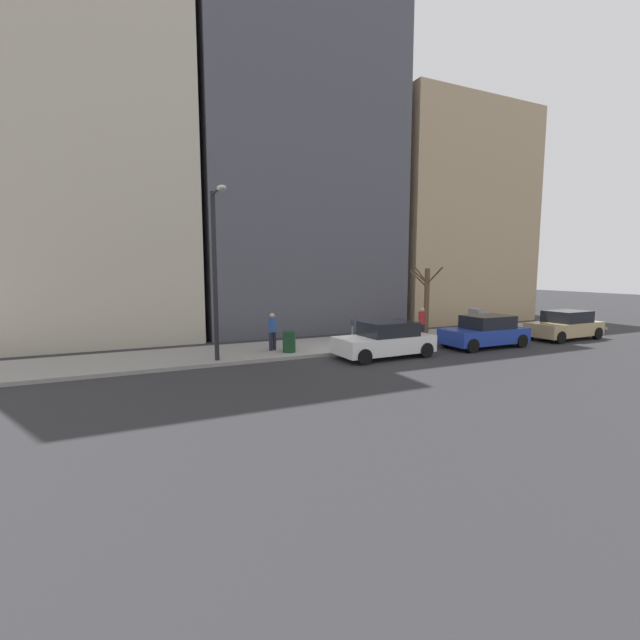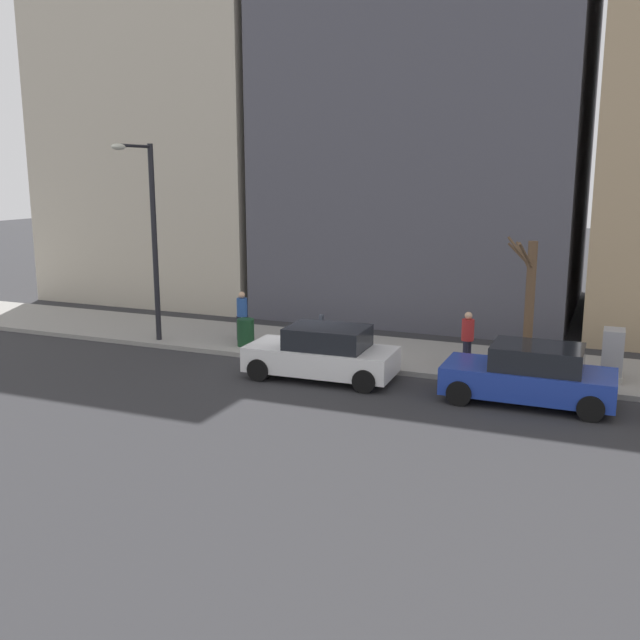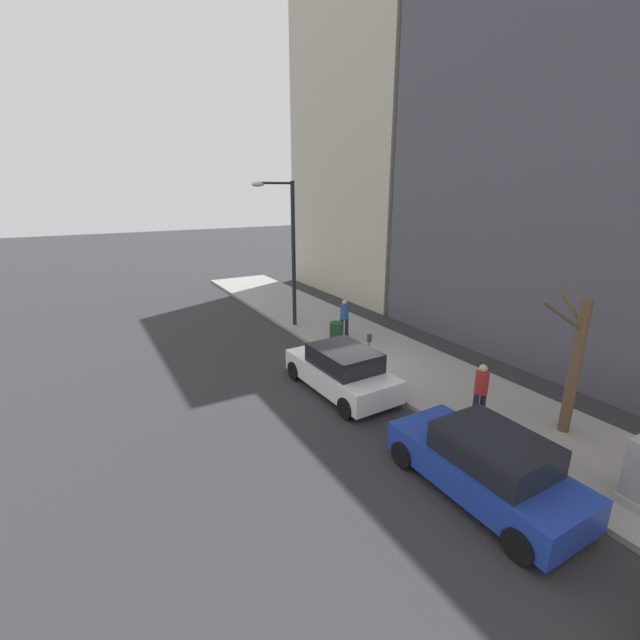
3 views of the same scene
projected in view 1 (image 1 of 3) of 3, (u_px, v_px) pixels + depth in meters
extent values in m
plane|color=#2B2B2D|center=(353.00, 354.00, 18.85)|extent=(120.00, 120.00, 0.00)
cube|color=gray|center=(333.00, 345.00, 20.64)|extent=(4.00, 36.00, 0.15)
cube|color=tan|center=(564.00, 329.00, 22.83)|extent=(1.95, 4.26, 0.70)
cube|color=black|center=(567.00, 316.00, 22.85)|extent=(1.68, 2.26, 0.60)
cylinder|color=black|center=(560.00, 337.00, 21.41)|extent=(0.24, 0.65, 0.64)
cylinder|color=black|center=(530.00, 333.00, 22.92)|extent=(0.24, 0.65, 0.64)
cylinder|color=black|center=(597.00, 333.00, 22.81)|extent=(0.24, 0.65, 0.64)
cylinder|color=black|center=(567.00, 329.00, 24.31)|extent=(0.24, 0.65, 0.64)
cube|color=#1E389E|center=(484.00, 335.00, 20.47)|extent=(1.81, 4.21, 0.70)
cube|color=black|center=(488.00, 322.00, 20.48)|extent=(1.61, 2.20, 0.60)
cylinder|color=black|center=(472.00, 346.00, 19.09)|extent=(0.22, 0.64, 0.64)
cylinder|color=black|center=(446.00, 340.00, 20.62)|extent=(0.22, 0.64, 0.64)
cylinder|color=black|center=(521.00, 341.00, 20.39)|extent=(0.22, 0.64, 0.64)
cylinder|color=black|center=(493.00, 336.00, 21.92)|extent=(0.22, 0.64, 0.64)
cube|color=white|center=(384.00, 344.00, 18.11)|extent=(1.94, 4.26, 0.70)
cube|color=black|center=(388.00, 329.00, 18.12)|extent=(1.67, 2.25, 0.60)
cylinder|color=black|center=(364.00, 357.00, 16.69)|extent=(0.24, 0.65, 0.64)
cylinder|color=black|center=(342.00, 350.00, 18.20)|extent=(0.24, 0.65, 0.64)
cylinder|color=black|center=(426.00, 350.00, 18.08)|extent=(0.24, 0.65, 0.64)
cylinder|color=black|center=(401.00, 344.00, 19.58)|extent=(0.24, 0.65, 0.64)
cylinder|color=slate|center=(352.00, 337.00, 19.26)|extent=(0.07, 0.07, 1.05)
cube|color=#2D333D|center=(353.00, 322.00, 19.18)|extent=(0.14, 0.10, 0.30)
cube|color=#A8A399|center=(476.00, 333.00, 23.52)|extent=(0.83, 0.61, 0.18)
cube|color=#939399|center=(476.00, 320.00, 23.44)|extent=(0.75, 0.55, 1.25)
cylinder|color=black|center=(215.00, 278.00, 16.51)|extent=(0.18, 0.18, 6.50)
cylinder|color=black|center=(217.00, 190.00, 15.41)|extent=(1.60, 0.10, 0.10)
ellipsoid|color=beige|center=(221.00, 188.00, 14.70)|extent=(0.56, 0.32, 0.20)
cylinder|color=brown|center=(427.00, 302.00, 23.49)|extent=(0.28, 0.28, 3.61)
cylinder|color=brown|center=(420.00, 277.00, 23.32)|extent=(0.34, 0.81, 0.76)
cylinder|color=brown|center=(435.00, 276.00, 22.63)|extent=(1.49, 0.31, 0.94)
cylinder|color=brown|center=(418.00, 279.00, 23.60)|extent=(0.86, 0.66, 0.98)
cylinder|color=brown|center=(421.00, 275.00, 23.23)|extent=(0.21, 0.81, 0.93)
cylinder|color=#14381E|center=(289.00, 342.00, 18.47)|extent=(0.56, 0.56, 0.90)
cylinder|color=#1E1E2D|center=(421.00, 332.00, 21.74)|extent=(0.16, 0.16, 0.82)
cylinder|color=#1E1E2D|center=(423.00, 332.00, 21.51)|extent=(0.16, 0.16, 0.82)
cylinder|color=#A52323|center=(422.00, 318.00, 21.54)|extent=(0.36, 0.36, 0.62)
sphere|color=tan|center=(422.00, 310.00, 21.49)|extent=(0.22, 0.22, 0.22)
cylinder|color=#1E1E2D|center=(274.00, 341.00, 19.01)|extent=(0.16, 0.16, 0.82)
cylinder|color=#1E1E2D|center=(271.00, 341.00, 18.81)|extent=(0.16, 0.16, 0.82)
cylinder|color=#23478C|center=(272.00, 325.00, 18.82)|extent=(0.36, 0.36, 0.62)
sphere|color=tan|center=(272.00, 315.00, 18.78)|extent=(0.22, 0.22, 0.22)
cube|color=tan|center=(431.00, 220.00, 33.22)|extent=(10.89, 10.89, 15.01)
cube|color=#4C4C56|center=(282.00, 174.00, 28.40)|extent=(11.99, 11.99, 20.07)
cube|color=#BCB29E|center=(79.00, 106.00, 22.65)|extent=(10.57, 10.57, 24.63)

